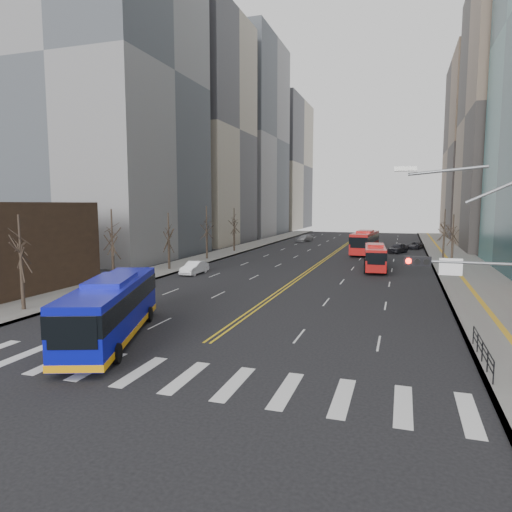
# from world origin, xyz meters

# --- Properties ---
(ground) EXTENTS (220.00, 220.00, 0.00)m
(ground) POSITION_xyz_m (0.00, 0.00, 0.00)
(ground) COLOR black
(sidewalk_right) EXTENTS (7.00, 130.00, 0.15)m
(sidewalk_right) POSITION_xyz_m (17.50, 45.00, 0.07)
(sidewalk_right) COLOR slate
(sidewalk_right) RESTS_ON ground
(sidewalk_left) EXTENTS (5.00, 130.00, 0.15)m
(sidewalk_left) POSITION_xyz_m (-16.50, 45.00, 0.07)
(sidewalk_left) COLOR slate
(sidewalk_left) RESTS_ON ground
(crosswalk) EXTENTS (26.70, 4.00, 0.01)m
(crosswalk) POSITION_xyz_m (0.00, 0.00, 0.01)
(crosswalk) COLOR silver
(crosswalk) RESTS_ON ground
(centerline) EXTENTS (0.55, 100.00, 0.01)m
(centerline) POSITION_xyz_m (0.00, 55.00, 0.01)
(centerline) COLOR gold
(centerline) RESTS_ON ground
(office_towers) EXTENTS (83.00, 134.00, 58.00)m
(office_towers) POSITION_xyz_m (0.12, 68.51, 23.92)
(office_towers) COLOR gray
(office_towers) RESTS_ON ground
(signal_mast) EXTENTS (5.37, 0.37, 9.39)m
(signal_mast) POSITION_xyz_m (13.77, 2.00, 4.86)
(signal_mast) COLOR gray
(signal_mast) RESTS_ON ground
(pedestrian_railing) EXTENTS (0.06, 6.06, 1.02)m
(pedestrian_railing) POSITION_xyz_m (14.30, 6.00, 0.82)
(pedestrian_railing) COLOR black
(pedestrian_railing) RESTS_ON sidewalk_right
(street_trees) EXTENTS (35.20, 47.20, 7.60)m
(street_trees) POSITION_xyz_m (-7.18, 34.55, 4.87)
(street_trees) COLOR #31251E
(street_trees) RESTS_ON ground
(blue_bus) EXTENTS (6.81, 12.78, 3.66)m
(blue_bus) POSITION_xyz_m (-5.49, 4.00, 1.92)
(blue_bus) COLOR #0B10B0
(blue_bus) RESTS_ON ground
(red_bus_near) EXTENTS (3.11, 9.96, 3.15)m
(red_bus_near) POSITION_xyz_m (7.34, 37.50, 1.76)
(red_bus_near) COLOR #B51413
(red_bus_near) RESTS_ON ground
(red_bus_far) EXTENTS (3.72, 11.94, 3.71)m
(red_bus_far) POSITION_xyz_m (4.77, 54.98, 2.06)
(red_bus_far) COLOR #B51413
(red_bus_far) RESTS_ON ground
(car_white) EXTENTS (1.72, 4.47, 1.45)m
(car_white) POSITION_xyz_m (-11.74, 27.99, 0.73)
(car_white) COLOR white
(car_white) RESTS_ON ground
(car_dark_mid) EXTENTS (3.52, 4.97, 1.57)m
(car_dark_mid) POSITION_xyz_m (9.72, 58.07, 0.79)
(car_dark_mid) COLOR black
(car_dark_mid) RESTS_ON ground
(car_silver) EXTENTS (3.42, 5.40, 1.46)m
(car_silver) POSITION_xyz_m (-9.12, 75.19, 0.73)
(car_silver) COLOR gray
(car_silver) RESTS_ON ground
(car_dark_far) EXTENTS (3.16, 4.71, 1.20)m
(car_dark_far) POSITION_xyz_m (12.50, 66.03, 0.60)
(car_dark_far) COLOR black
(car_dark_far) RESTS_ON ground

